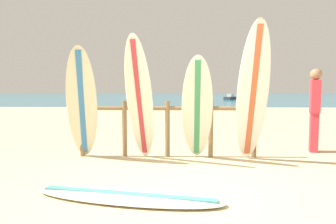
{
  "coord_description": "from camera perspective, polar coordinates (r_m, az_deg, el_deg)",
  "views": [
    {
      "loc": [
        -0.3,
        -3.63,
        1.33
      ],
      "look_at": [
        -0.48,
        2.41,
        0.87
      ],
      "focal_mm": 31.41,
      "sensor_mm": 36.0,
      "label": 1
    }
  ],
  "objects": [
    {
      "name": "surfboard_leaning_center",
      "position": [
        5.5,
        16.12,
        3.56
      ],
      "size": [
        0.61,
        0.77,
        2.53
      ],
      "color": "white",
      "rests_on": "ground"
    },
    {
      "name": "surfboard_leaning_left",
      "position": [
        5.36,
        -5.54,
        2.31
      ],
      "size": [
        0.61,
        0.98,
        2.27
      ],
      "color": "white",
      "rests_on": "ground"
    },
    {
      "name": "surfboard_leaning_far_left",
      "position": [
        5.74,
        -16.37,
        1.49
      ],
      "size": [
        0.69,
        0.87,
        2.11
      ],
      "color": "beige",
      "rests_on": "ground"
    },
    {
      "name": "beachgoer_standing",
      "position": [
        6.93,
        26.6,
        0.98
      ],
      "size": [
        0.25,
        0.32,
        1.77
      ],
      "color": "#D8333F",
      "rests_on": "ground"
    },
    {
      "name": "surfboard_lying_on_sand",
      "position": [
        3.75,
        -7.94,
        -15.85
      ],
      "size": [
        2.46,
        1.03,
        0.08
      ],
      "color": "silver",
      "rests_on": "ground"
    },
    {
      "name": "surfboard_leaning_center_left",
      "position": [
        5.44,
        5.68,
        0.52
      ],
      "size": [
        0.61,
        0.92,
        1.93
      ],
      "color": "white",
      "rests_on": "ground"
    },
    {
      "name": "surfboard_rack",
      "position": [
        5.77,
        -0.09,
        -1.96
      ],
      "size": [
        3.5,
        0.09,
        1.11
      ],
      "color": "olive",
      "rests_on": "ground"
    },
    {
      "name": "ocean_water",
      "position": [
        61.64,
        1.96,
        3.21
      ],
      "size": [
        120.0,
        80.0,
        0.01
      ],
      "primitive_type": "cube",
      "color": "teal",
      "rests_on": "ground"
    },
    {
      "name": "ground_plane",
      "position": [
        3.88,
        6.3,
        -15.73
      ],
      "size": [
        120.0,
        120.0,
        0.0
      ],
      "primitive_type": "plane",
      "color": "#D3BC8C"
    },
    {
      "name": "small_boat_offshore",
      "position": [
        38.92,
        11.98,
        2.76
      ],
      "size": [
        2.04,
        2.62,
        0.71
      ],
      "color": "#333842",
      "rests_on": "ocean_water"
    }
  ]
}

